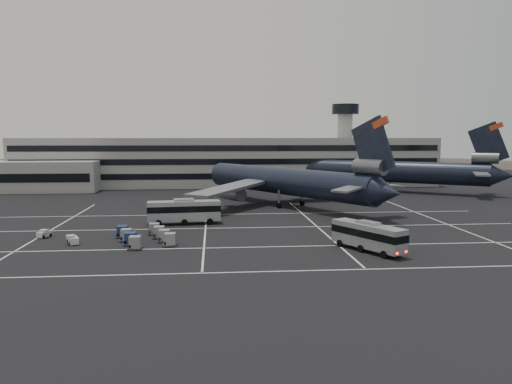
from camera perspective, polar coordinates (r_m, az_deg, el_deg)
ground at (r=75.94m, az=-1.29°, el=-4.66°), size 260.00×260.00×0.00m
lane_markings at (r=76.71m, az=-0.61°, el=-4.55°), size 90.00×55.62×0.01m
terminal at (r=145.72m, az=-4.24°, el=3.41°), size 125.00×26.00×24.00m
hills at (r=246.86m, az=0.38°, el=0.26°), size 352.00×180.00×44.00m
trijet_main at (r=103.82m, az=3.46°, el=1.26°), size 41.03×51.31×18.08m
trijet_far at (r=135.46m, az=15.53°, el=2.33°), size 50.90×37.69×18.08m
bus_near at (r=65.15m, az=12.68°, el=-4.80°), size 7.46×10.77×3.85m
bus_far at (r=83.70m, az=-8.24°, el=-2.08°), size 12.22×4.02×4.24m
tug_a at (r=78.44m, az=-23.11°, el=-4.42°), size 1.84×2.22×1.24m
tug_b at (r=72.19m, az=-20.15°, el=-5.17°), size 2.02×2.42×1.35m
uld_cluster at (r=71.22m, az=-12.53°, el=-4.88°), size 9.68×12.00×1.72m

